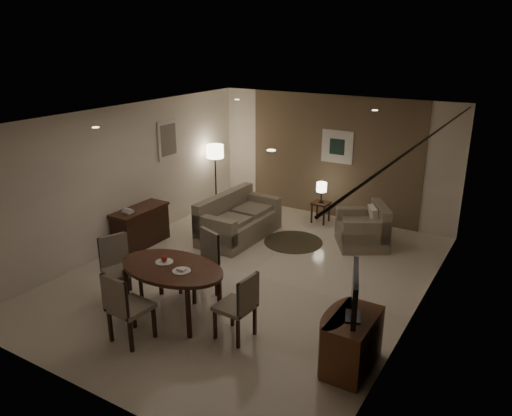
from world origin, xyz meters
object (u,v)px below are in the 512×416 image
Objects in this scene: console_desk at (141,227)px; chair_near at (131,306)px; sofa at (239,217)px; dining_table at (173,291)px; chair_left at (122,270)px; armchair at (362,226)px; floor_lamp at (216,178)px; tv_cabinet at (353,342)px; chair_right at (235,305)px; side_table at (320,212)px; chair_far at (198,265)px.

chair_near is (2.15, -2.46, 0.13)m from console_desk.
console_desk is at bearing 133.36° from sofa.
chair_left reaches higher than dining_table.
chair_left is at bearing -175.95° from dining_table.
chair_near is at bearing -50.06° from armchair.
console_desk is 2.14m from chair_left.
floor_lamp is at bearing 35.53° from chair_left.
chair_left is at bearing -176.31° from tv_cabinet.
dining_table is 1.09m from chair_right.
chair_left is at bearing -54.18° from console_desk.
side_table is at bearing -31.67° from sofa.
dining_table is at bearing -65.76° from chair_far.
armchair is (-1.19, 3.67, 0.07)m from tv_cabinet.
chair_left is 1.05× the size of chair_right.
side_table is (2.49, 2.94, -0.15)m from console_desk.
chair_near is 1.15m from chair_left.
floor_lamp is (-1.40, 1.17, 0.33)m from sofa.
sofa is at bearing 42.24° from console_desk.
dining_table reaches higher than side_table.
tv_cabinet is at bearing -13.52° from armchair.
dining_table is 1.72× the size of chair_right.
sofa is at bearing 140.98° from tv_cabinet.
side_table is at bearing -88.97° from chair_near.
side_table is at bearing -154.13° from armchair.
chair_left is at bearing -121.46° from chair_far.
sofa is (-1.86, 2.99, -0.04)m from chair_right.
chair_right is 4.71m from side_table.
dining_table is 1.64× the size of chair_left.
chair_near reaches higher than tv_cabinet.
chair_right is 3.88m from armchair.
console_desk is at bearing 175.01° from chair_far.
sofa is (-0.73, 2.32, -0.08)m from chair_far.
chair_near reaches higher than side_table.
dining_table is (2.21, -1.67, 0.01)m from console_desk.
chair_near is 5.37m from floor_lamp.
sofa reaches higher than console_desk.
chair_far reaches higher than armchair.
armchair is (2.26, 0.87, -0.02)m from sofa.
floor_lamp reaches higher than console_desk.
tv_cabinet is 0.87× the size of chair_far.
sofa is (-0.77, 2.97, 0.05)m from dining_table.
chair_far reaches higher than dining_table.
tv_cabinet is 2.91m from chair_near.
chair_right is at bearing -69.33° from chair_left.
chair_right is at bearing -10.45° from chair_far.
dining_table is 0.96m from chair_left.
chair_right is 0.62× the size of floor_lamp.
chair_left is 4.84m from side_table.
armchair is at bearing -103.86° from chair_near.
side_table is (0.28, 4.61, -0.16)m from dining_table.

